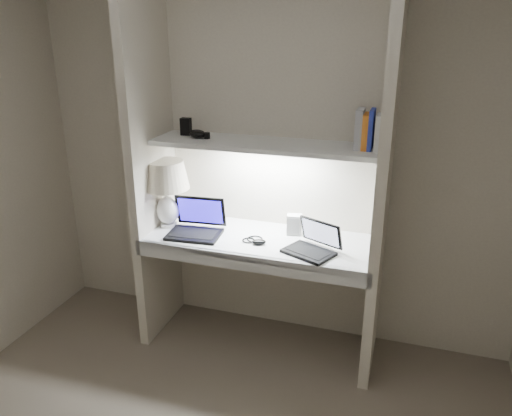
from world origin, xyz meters
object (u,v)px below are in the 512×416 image
at_px(table_lamp, 166,183).
at_px(laptop_netbook, 313,245).
at_px(book_row, 374,131).
at_px(laptop_main, 197,225).
at_px(speaker, 294,225).

distance_m(table_lamp, laptop_netbook, 1.04).
height_order(laptop_netbook, book_row, book_row).
xyz_separation_m(table_lamp, laptop_netbook, (1.00, -0.11, -0.26)).
relative_size(laptop_main, speaker, 2.71).
bearing_deg(laptop_netbook, table_lamp, -161.50).
distance_m(table_lamp, laptop_main, 0.34).
distance_m(speaker, book_row, 0.78).
bearing_deg(table_lamp, speaker, 8.03).
xyz_separation_m(laptop_netbook, book_row, (0.28, 0.21, 0.66)).
height_order(table_lamp, laptop_main, table_lamp).
bearing_deg(speaker, table_lamp, 179.64).
bearing_deg(table_lamp, laptop_netbook, -5.99).
height_order(laptop_netbook, speaker, laptop_netbook).
bearing_deg(laptop_netbook, book_row, 61.04).
xyz_separation_m(table_lamp, speaker, (0.83, 0.12, -0.24)).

